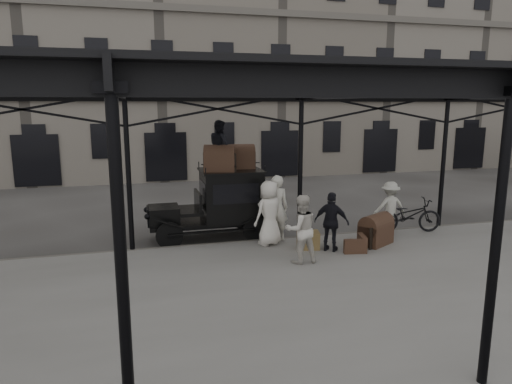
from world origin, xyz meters
TOP-DOWN VIEW (x-y plane):
  - ground at (0.00, 0.00)m, footprint 120.00×120.00m
  - platform at (0.00, -2.00)m, footprint 28.00×8.00m
  - canopy at (0.00, -1.72)m, footprint 22.50×9.00m
  - building_frontage at (0.00, 18.00)m, footprint 64.00×8.00m
  - taxi at (-2.26, 2.95)m, footprint 3.65×1.55m
  - porter_left at (-0.81, 1.80)m, footprint 0.78×0.57m
  - porter_midleft at (-0.79, -0.23)m, footprint 0.91×0.74m
  - porter_centre at (-1.13, 1.45)m, footprint 1.08×0.92m
  - porter_official at (0.36, 0.44)m, footprint 1.01×0.93m
  - porter_right at (2.99, 1.80)m, footprint 1.10×0.70m
  - bicycle at (3.54, 1.58)m, footprint 2.18×1.11m
  - porter_roof at (-2.29, 2.85)m, footprint 0.73×0.85m
  - steamer_trunk_roof_near at (-2.34, 2.70)m, footprint 1.02×0.77m
  - steamer_trunk_roof_far at (-1.59, 3.15)m, footprint 0.90×0.59m
  - steamer_trunk_platform at (1.89, 0.69)m, footprint 1.20×1.05m
  - wicker_hamper at (-0.17, 0.80)m, footprint 0.68×0.57m
  - suitcase_upright at (1.21, 0.22)m, footprint 0.28×0.62m
  - suitcase_flat at (0.90, 0.05)m, footprint 0.62×0.25m

SIDE VIEW (x-z plane):
  - ground at x=0.00m, z-range 0.00..0.00m
  - platform at x=0.00m, z-range 0.00..0.15m
  - suitcase_flat at x=0.90m, z-range 0.15..0.55m
  - suitcase_upright at x=1.21m, z-range 0.15..0.60m
  - wicker_hamper at x=-0.17m, z-range 0.15..0.65m
  - steamer_trunk_platform at x=1.89m, z-range 0.15..0.90m
  - bicycle at x=3.54m, z-range 0.15..1.24m
  - porter_right at x=2.99m, z-range 0.15..1.77m
  - porter_official at x=0.36m, z-range 0.15..1.81m
  - porter_midleft at x=-0.79m, z-range 0.15..1.93m
  - porter_centre at x=-1.13m, z-range 0.15..2.04m
  - porter_left at x=-0.81m, z-range 0.15..2.14m
  - taxi at x=-2.26m, z-range 0.11..2.29m
  - steamer_trunk_roof_far at x=-1.59m, z-range 2.18..2.82m
  - steamer_trunk_roof_near at x=-2.34m, z-range 2.18..2.85m
  - porter_roof at x=-2.29m, z-range 2.18..3.72m
  - canopy at x=0.00m, z-range 2.23..6.97m
  - building_frontage at x=0.00m, z-range 0.00..14.00m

